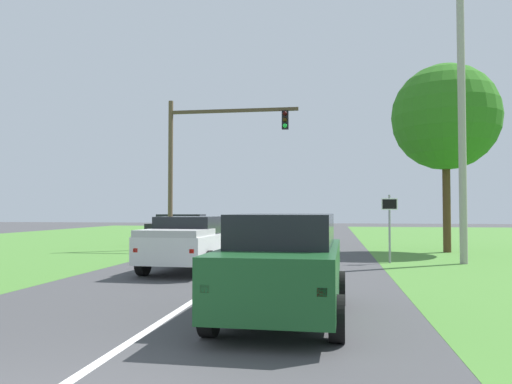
{
  "coord_description": "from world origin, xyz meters",
  "views": [
    {
      "loc": [
        3.05,
        -3.98,
        2.0
      ],
      "look_at": [
        -0.15,
        16.81,
        2.75
      ],
      "focal_mm": 35.22,
      "sensor_mm": 36.0,
      "label": 1
    }
  ],
  "objects_px": {
    "red_suv_near": "(284,263)",
    "crossing_suv_far": "(184,228)",
    "utility_pole_right": "(462,129)",
    "oak_tree_right": "(445,117)",
    "pickup_truck_lead": "(191,242)",
    "keep_moving_sign": "(390,219)",
    "traffic_light": "(203,152)"
  },
  "relations": [
    {
      "from": "red_suv_near",
      "to": "oak_tree_right",
      "type": "relative_size",
      "value": 0.54
    },
    {
      "from": "keep_moving_sign",
      "to": "crossing_suv_far",
      "type": "relative_size",
      "value": 0.6
    },
    {
      "from": "utility_pole_right",
      "to": "keep_moving_sign",
      "type": "bearing_deg",
      "value": -177.06
    },
    {
      "from": "oak_tree_right",
      "to": "utility_pole_right",
      "type": "bearing_deg",
      "value": -95.75
    },
    {
      "from": "traffic_light",
      "to": "crossing_suv_far",
      "type": "relative_size",
      "value": 1.76
    },
    {
      "from": "red_suv_near",
      "to": "crossing_suv_far",
      "type": "distance_m",
      "value": 20.4
    },
    {
      "from": "traffic_light",
      "to": "utility_pole_right",
      "type": "height_order",
      "value": "utility_pole_right"
    },
    {
      "from": "oak_tree_right",
      "to": "crossing_suv_far",
      "type": "distance_m",
      "value": 15.31
    },
    {
      "from": "keep_moving_sign",
      "to": "crossing_suv_far",
      "type": "distance_m",
      "value": 13.82
    },
    {
      "from": "red_suv_near",
      "to": "traffic_light",
      "type": "relative_size",
      "value": 0.64
    },
    {
      "from": "traffic_light",
      "to": "crossing_suv_far",
      "type": "height_order",
      "value": "traffic_light"
    },
    {
      "from": "keep_moving_sign",
      "to": "oak_tree_right",
      "type": "height_order",
      "value": "oak_tree_right"
    },
    {
      "from": "oak_tree_right",
      "to": "keep_moving_sign",
      "type": "bearing_deg",
      "value": -121.03
    },
    {
      "from": "traffic_light",
      "to": "keep_moving_sign",
      "type": "xyz_separation_m",
      "value": [
        8.64,
        -5.15,
        -3.32
      ]
    },
    {
      "from": "red_suv_near",
      "to": "utility_pole_right",
      "type": "height_order",
      "value": "utility_pole_right"
    },
    {
      "from": "keep_moving_sign",
      "to": "crossing_suv_far",
      "type": "bearing_deg",
      "value": 140.72
    },
    {
      "from": "red_suv_near",
      "to": "oak_tree_right",
      "type": "height_order",
      "value": "oak_tree_right"
    },
    {
      "from": "utility_pole_right",
      "to": "crossing_suv_far",
      "type": "bearing_deg",
      "value": 147.24
    },
    {
      "from": "traffic_light",
      "to": "keep_moving_sign",
      "type": "distance_m",
      "value": 10.59
    },
    {
      "from": "traffic_light",
      "to": "keep_moving_sign",
      "type": "bearing_deg",
      "value": -30.81
    },
    {
      "from": "crossing_suv_far",
      "to": "oak_tree_right",
      "type": "bearing_deg",
      "value": -13.78
    },
    {
      "from": "red_suv_near",
      "to": "crossing_suv_far",
      "type": "height_order",
      "value": "red_suv_near"
    },
    {
      "from": "utility_pole_right",
      "to": "oak_tree_right",
      "type": "bearing_deg",
      "value": 84.25
    },
    {
      "from": "pickup_truck_lead",
      "to": "crossing_suv_far",
      "type": "distance_m",
      "value": 12.81
    },
    {
      "from": "traffic_light",
      "to": "utility_pole_right",
      "type": "bearing_deg",
      "value": -23.88
    },
    {
      "from": "crossing_suv_far",
      "to": "utility_pole_right",
      "type": "height_order",
      "value": "utility_pole_right"
    },
    {
      "from": "pickup_truck_lead",
      "to": "keep_moving_sign",
      "type": "distance_m",
      "value": 7.61
    },
    {
      "from": "oak_tree_right",
      "to": "crossing_suv_far",
      "type": "height_order",
      "value": "oak_tree_right"
    },
    {
      "from": "oak_tree_right",
      "to": "utility_pole_right",
      "type": "height_order",
      "value": "utility_pole_right"
    },
    {
      "from": "pickup_truck_lead",
      "to": "crossing_suv_far",
      "type": "relative_size",
      "value": 1.2
    },
    {
      "from": "pickup_truck_lead",
      "to": "oak_tree_right",
      "type": "xyz_separation_m",
      "value": [
        9.95,
        8.78,
        5.47
      ]
    },
    {
      "from": "traffic_light",
      "to": "red_suv_near",
      "type": "bearing_deg",
      "value": -69.83
    }
  ]
}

